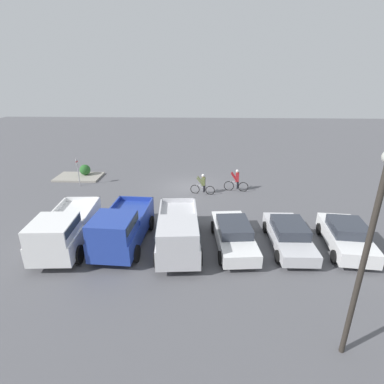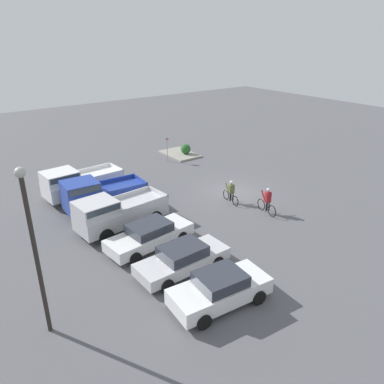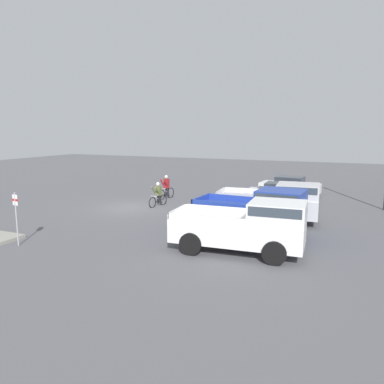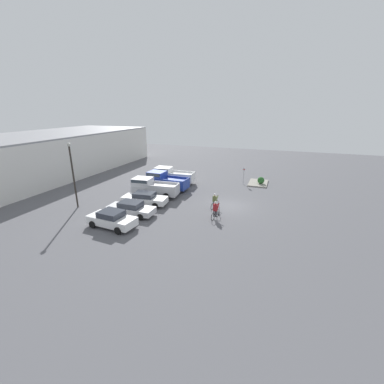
{
  "view_description": "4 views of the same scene",
  "coord_description": "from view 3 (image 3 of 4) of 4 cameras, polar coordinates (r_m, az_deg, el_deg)",
  "views": [
    {
      "loc": [
        -1.11,
        21.78,
        8.25
      ],
      "look_at": [
        -0.38,
        3.96,
        1.2
      ],
      "focal_mm": 28.0,
      "sensor_mm": 36.0,
      "label": 1
    },
    {
      "loc": [
        -17.63,
        16.82,
        10.44
      ],
      "look_at": [
        -0.38,
        3.96,
        1.2
      ],
      "focal_mm": 35.0,
      "sensor_mm": 36.0,
      "label": 2
    },
    {
      "loc": [
        19.7,
        12.79,
        4.86
      ],
      "look_at": [
        -0.38,
        3.96,
        1.2
      ],
      "focal_mm": 35.0,
      "sensor_mm": 36.0,
      "label": 3
    },
    {
      "loc": [
        -24.8,
        -4.75,
        9.72
      ],
      "look_at": [
        -0.38,
        3.96,
        1.2
      ],
      "focal_mm": 24.0,
      "sensor_mm": 36.0,
      "label": 4
    }
  ],
  "objects": [
    {
      "name": "pickup_truck_2",
      "position": [
        14.96,
        8.5,
        -5.07
      ],
      "size": [
        2.49,
        5.33,
        2.15
      ],
      "color": "white",
      "rests_on": "ground_plane"
    },
    {
      "name": "ground_plane",
      "position": [
        23.99,
        -9.07,
        -2.34
      ],
      "size": [
        80.0,
        80.0,
        0.0
      ],
      "primitive_type": "plane",
      "color": "#56565B"
    },
    {
      "name": "sedan_0",
      "position": [
        28.61,
        14.66,
        0.86
      ],
      "size": [
        2.26,
        4.39,
        1.45
      ],
      "color": "white",
      "rests_on": "ground_plane"
    },
    {
      "name": "pickup_truck_1",
      "position": [
        17.63,
        9.95,
        -2.88
      ],
      "size": [
        2.45,
        5.14,
        2.2
      ],
      "color": "#233D9E",
      "rests_on": "ground_plane"
    },
    {
      "name": "fire_lane_sign",
      "position": [
        17.32,
        -25.23,
        -3.01
      ],
      "size": [
        0.06,
        0.3,
        2.3
      ],
      "color": "#9E9EA3",
      "rests_on": "ground_plane"
    },
    {
      "name": "pickup_truck_0",
      "position": [
        20.32,
        12.53,
        -1.43
      ],
      "size": [
        2.52,
        5.38,
        2.1
      ],
      "color": "silver",
      "rests_on": "ground_plane"
    },
    {
      "name": "sedan_1",
      "position": [
        25.91,
        13.43,
        -0.09
      ],
      "size": [
        1.94,
        4.57,
        1.34
      ],
      "color": "silver",
      "rests_on": "ground_plane"
    },
    {
      "name": "cyclist_1",
      "position": [
        26.62,
        -3.95,
        0.74
      ],
      "size": [
        1.82,
        0.53,
        1.71
      ],
      "color": "black",
      "rests_on": "ground_plane"
    },
    {
      "name": "sedan_2",
      "position": [
        23.17,
        12.47,
        -1.11
      ],
      "size": [
        2.22,
        4.83,
        1.36
      ],
      "color": "white",
      "rests_on": "ground_plane"
    },
    {
      "name": "cyclist_0",
      "position": [
        24.1,
        -5.19,
        -0.34
      ],
      "size": [
        1.8,
        0.53,
        1.57
      ],
      "color": "black",
      "rests_on": "ground_plane"
    }
  ]
}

